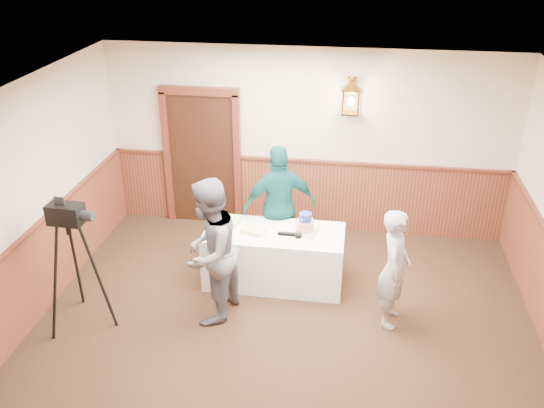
{
  "coord_description": "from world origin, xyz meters",
  "views": [
    {
      "loc": [
        0.68,
        -4.51,
        4.38
      ],
      "look_at": [
        -0.26,
        1.7,
        1.25
      ],
      "focal_mm": 38.0,
      "sensor_mm": 36.0,
      "label": 1
    }
  ],
  "objects": [
    {
      "name": "ground",
      "position": [
        0.0,
        0.0,
        0.0
      ],
      "size": [
        7.0,
        7.0,
        0.0
      ],
      "primitive_type": "plane",
      "color": "black",
      "rests_on": "ground"
    },
    {
      "name": "display_table",
      "position": [
        -0.26,
        1.9,
        0.38
      ],
      "size": [
        1.8,
        0.8,
        0.75
      ],
      "primitive_type": "cube",
      "color": "white",
      "rests_on": "ground"
    },
    {
      "name": "tiered_cake",
      "position": [
        0.14,
        1.91,
        0.87
      ],
      "size": [
        0.33,
        0.33,
        0.29
      ],
      "rotation": [
        0.0,
        0.0,
        -0.18
      ],
      "color": "beige",
      "rests_on": "display_table"
    },
    {
      "name": "room_shell",
      "position": [
        -0.05,
        0.45,
        1.52
      ],
      "size": [
        6.02,
        7.02,
        2.81
      ],
      "color": "beige",
      "rests_on": "ground"
    },
    {
      "name": "tv_camera_rig",
      "position": [
        -2.4,
        0.69,
        0.71
      ],
      "size": [
        0.62,
        0.58,
        1.58
      ],
      "rotation": [
        0.0,
        0.0,
        -0.04
      ],
      "color": "black",
      "rests_on": "ground"
    },
    {
      "name": "sheet_cake_green",
      "position": [
        -0.91,
        2.04,
        0.79
      ],
      "size": [
        0.37,
        0.31,
        0.08
      ],
      "primitive_type": "cube",
      "rotation": [
        0.0,
        0.0,
        -0.16
      ],
      "color": "#AFE6A2",
      "rests_on": "display_table"
    },
    {
      "name": "sheet_cake_yellow",
      "position": [
        -0.52,
        1.85,
        0.78
      ],
      "size": [
        0.33,
        0.27,
        0.06
      ],
      "primitive_type": "cube",
      "rotation": [
        0.0,
        0.0,
        -0.18
      ],
      "color": "#E0C786",
      "rests_on": "display_table"
    },
    {
      "name": "assistant_p",
      "position": [
        -0.26,
        2.4,
        0.87
      ],
      "size": [
        1.1,
        0.77,
        1.74
      ],
      "primitive_type": "imported",
      "rotation": [
        0.0,
        0.0,
        3.52
      ],
      "color": "#10504F",
      "rests_on": "ground"
    },
    {
      "name": "baker",
      "position": [
        1.24,
        1.26,
        0.74
      ],
      "size": [
        0.41,
        0.58,
        1.49
      ],
      "primitive_type": "imported",
      "rotation": [
        0.0,
        0.0,
        1.47
      ],
      "color": "#A09FA5",
      "rests_on": "ground"
    },
    {
      "name": "interviewer",
      "position": [
        -0.9,
        1.04,
        0.9
      ],
      "size": [
        1.53,
        1.0,
        1.81
      ],
      "rotation": [
        0.0,
        0.0,
        -1.78
      ],
      "color": "slate",
      "rests_on": "ground"
    }
  ]
}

